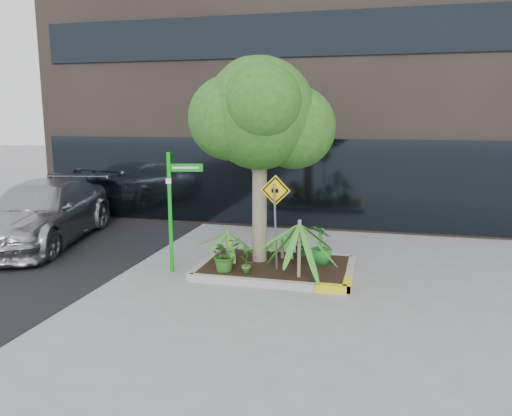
% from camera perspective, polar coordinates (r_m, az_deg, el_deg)
% --- Properties ---
extents(ground, '(80.00, 80.00, 0.00)m').
position_cam_1_polar(ground, '(10.82, 0.93, -7.57)').
color(ground, gray).
rests_on(ground, ground).
extents(asphalt_road, '(7.00, 80.00, 0.01)m').
position_cam_1_polar(asphalt_road, '(13.74, -26.65, -4.75)').
color(asphalt_road, black).
rests_on(asphalt_road, ground).
extents(planter, '(3.35, 2.36, 0.15)m').
position_cam_1_polar(planter, '(10.99, 2.44, -6.72)').
color(planter, '#9E9E99').
rests_on(planter, ground).
extents(tree, '(3.10, 2.75, 4.65)m').
position_cam_1_polar(tree, '(10.84, 0.44, 10.73)').
color(tree, gray).
rests_on(tree, ground).
extents(palm_front, '(1.32, 1.32, 1.47)m').
position_cam_1_polar(palm_front, '(9.92, 5.01, -1.80)').
color(palm_front, gray).
rests_on(palm_front, ground).
extents(palm_left, '(0.87, 0.87, 0.97)m').
position_cam_1_polar(palm_left, '(10.79, -3.29, -2.80)').
color(palm_left, gray).
rests_on(palm_left, ground).
extents(palm_back, '(0.69, 0.69, 0.77)m').
position_cam_1_polar(palm_back, '(11.34, 3.06, -2.94)').
color(palm_back, gray).
rests_on(palm_back, ground).
extents(parked_car, '(3.32, 5.93, 1.62)m').
position_cam_1_polar(parked_car, '(14.47, -23.26, -0.48)').
color(parked_car, '#A1A1A5').
rests_on(parked_car, ground).
extents(shrub_a, '(0.91, 0.91, 0.73)m').
position_cam_1_polar(shrub_a, '(10.45, -3.57, -5.29)').
color(shrub_a, '#295D1A').
rests_on(shrub_a, planter).
extents(shrub_b, '(0.68, 0.68, 0.86)m').
position_cam_1_polar(shrub_b, '(10.98, 7.49, -4.23)').
color(shrub_b, '#217027').
rests_on(shrub_b, planter).
extents(shrub_c, '(0.35, 0.35, 0.63)m').
position_cam_1_polar(shrub_c, '(10.25, -1.08, -5.87)').
color(shrub_c, '#346920').
rests_on(shrub_c, planter).
extents(shrub_d, '(0.49, 0.49, 0.74)m').
position_cam_1_polar(shrub_d, '(11.57, 5.23, -3.73)').
color(shrub_d, '#1B5F22').
rests_on(shrub_d, planter).
extents(street_sign_post, '(0.89, 0.75, 2.60)m').
position_cam_1_polar(street_sign_post, '(10.81, -9.52, 1.07)').
color(street_sign_post, '#0D9614').
rests_on(street_sign_post, ground).
extents(cattle_sign, '(0.62, 0.29, 2.03)m').
position_cam_1_polar(cattle_sign, '(10.17, 2.24, 0.12)').
color(cattle_sign, slate).
rests_on(cattle_sign, ground).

